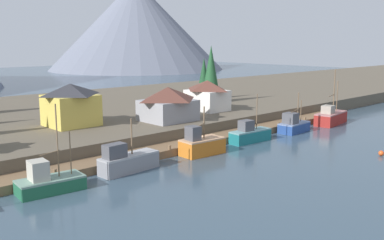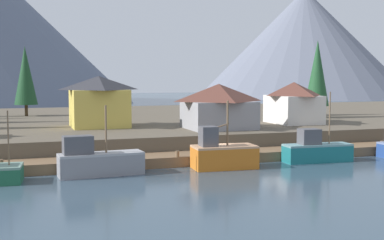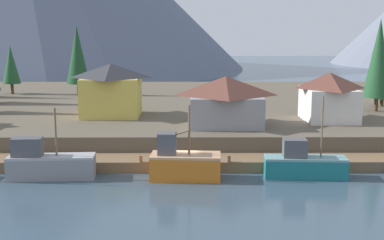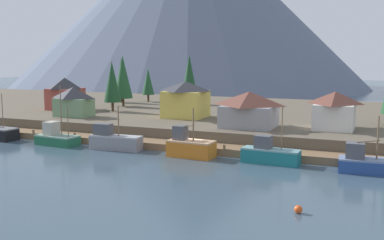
% 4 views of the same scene
% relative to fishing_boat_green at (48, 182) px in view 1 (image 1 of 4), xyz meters
% --- Properties ---
extents(ground_plane, '(400.00, 400.00, 1.00)m').
position_rel_fishing_boat_green_xyz_m(ground_plane, '(21.75, 21.93, -1.58)').
color(ground_plane, '#384C5B').
extents(dock, '(80.00, 4.00, 1.60)m').
position_rel_fishing_boat_green_xyz_m(dock, '(21.75, 3.92, -0.58)').
color(dock, brown).
rests_on(dock, ground_plane).
extents(shoreline_bank, '(400.00, 56.00, 2.50)m').
position_rel_fishing_boat_green_xyz_m(shoreline_bank, '(21.75, 33.93, 0.17)').
color(shoreline_bank, brown).
rests_on(shoreline_bank, ground_plane).
extents(mountain_central_peak, '(93.86, 93.86, 47.37)m').
position_rel_fishing_boat_green_xyz_m(mountain_central_peak, '(124.13, 156.01, 22.60)').
color(mountain_central_peak, slate).
rests_on(mountain_central_peak, ground_plane).
extents(fishing_boat_green, '(6.76, 3.60, 8.93)m').
position_rel_fishing_boat_green_xyz_m(fishing_boat_green, '(0.00, 0.00, 0.00)').
color(fishing_boat_green, '#1E5B3D').
rests_on(fishing_boat_green, ground_plane).
extents(fishing_boat_grey, '(7.58, 2.77, 6.25)m').
position_rel_fishing_boat_green_xyz_m(fishing_boat_grey, '(9.83, 0.41, 0.21)').
color(fishing_boat_grey, gray).
rests_on(fishing_boat_grey, ground_plane).
extents(fishing_boat_orange, '(6.20, 3.23, 6.50)m').
position_rel_fishing_boat_green_xyz_m(fishing_boat_orange, '(21.68, 0.18, 0.26)').
color(fishing_boat_orange, '#CC6B1E').
rests_on(fishing_boat_orange, ground_plane).
extents(fishing_boat_teal, '(7.22, 2.64, 7.22)m').
position_rel_fishing_boat_green_xyz_m(fishing_boat_teal, '(32.23, 0.51, 0.11)').
color(fishing_boat_teal, '#196B70').
rests_on(fishing_boat_teal, ground_plane).
extents(fishing_boat_blue, '(6.21, 3.21, 6.59)m').
position_rel_fishing_boat_green_xyz_m(fishing_boat_blue, '(43.21, 0.17, 0.12)').
color(fishing_boat_blue, navy).
rests_on(fishing_boat_blue, ground_plane).
extents(fishing_boat_red, '(8.52, 4.14, 10.02)m').
position_rel_fishing_boat_green_xyz_m(fishing_boat_red, '(54.40, -0.32, 0.22)').
color(fishing_boat_red, maroon).
rests_on(fishing_boat_red, ground_plane).
extents(house_grey, '(8.11, 7.26, 5.41)m').
position_rel_fishing_boat_green_xyz_m(house_grey, '(26.15, 12.44, 4.18)').
color(house_grey, gray).
rests_on(house_grey, shoreline_bank).
extents(house_yellow, '(7.12, 7.05, 6.35)m').
position_rel_fishing_boat_green_xyz_m(house_yellow, '(12.75, 19.12, 4.65)').
color(house_yellow, gold).
rests_on(house_yellow, shoreline_bank).
extents(house_white, '(5.89, 7.30, 5.55)m').
position_rel_fishing_boat_green_xyz_m(house_white, '(38.27, 15.67, 4.25)').
color(house_white, silver).
rests_on(house_white, shoreline_bank).
extents(conifer_near_left, '(3.61, 3.61, 11.78)m').
position_rel_fishing_boat_green_xyz_m(conifer_near_left, '(46.21, 22.56, 8.21)').
color(conifer_near_left, '#4C3823').
rests_on(conifer_near_left, shoreline_bank).
extents(conifer_mid_right, '(3.06, 3.06, 9.16)m').
position_rel_fishing_boat_green_xyz_m(conifer_mid_right, '(48.58, 27.02, 6.53)').
color(conifer_mid_right, '#4C3823').
rests_on(conifer_mid_right, shoreline_bank).
extents(channel_buoy, '(0.70, 0.70, 0.70)m').
position_rel_fishing_boat_green_xyz_m(channel_buoy, '(38.80, -16.64, -0.73)').
color(channel_buoy, '#E04C19').
rests_on(channel_buoy, ground_plane).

